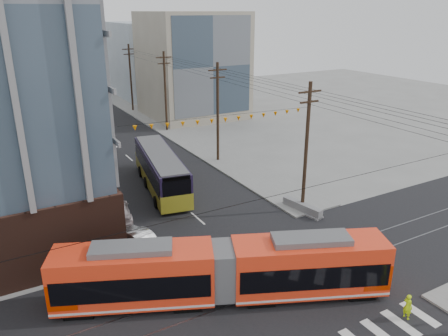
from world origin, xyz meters
The scene contains 11 objects.
ground centered at (0.00, 0.00, 0.00)m, with size 160.00×160.00×0.00m, color slate.
bg_bldg_ne_near centered at (16.00, 48.00, 8.00)m, with size 14.00×14.00×16.00m, color gray.
bg_bldg_ne_far centered at (18.00, 68.00, 7.00)m, with size 16.00×16.00×14.00m, color #8C99A5.
utility_pole_far centered at (8.50, 56.00, 5.50)m, with size 0.30×0.30×11.00m, color black.
streetcar centered at (-3.39, 3.77, 1.87)m, with size 19.38×2.73×3.73m, color #FC3717, non-canonical shape.
city_bus centered at (-0.11, 21.67, 1.84)m, with size 2.81×12.97×3.67m, color #211738, non-canonical shape.
parked_car_silver centered at (-5.79, 12.09, 0.69)m, with size 1.45×4.17×1.37m, color #B4B4B4.
parked_car_white centered at (-5.80, 17.13, 0.74)m, with size 2.08×5.12×1.49m, color #BDADB0.
parked_car_grey centered at (-5.92, 23.63, 0.69)m, with size 2.29×4.96×1.38m, color #494B4D.
pedestrian centered at (4.64, -2.82, 0.77)m, with size 0.56×0.37×1.53m, color #CEFF0F.
jersey_barrier centered at (8.30, 10.77, 0.39)m, with size 0.89×3.94×0.79m, color slate.
Camera 1 is at (-14.11, -15.24, 16.22)m, focal length 35.00 mm.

